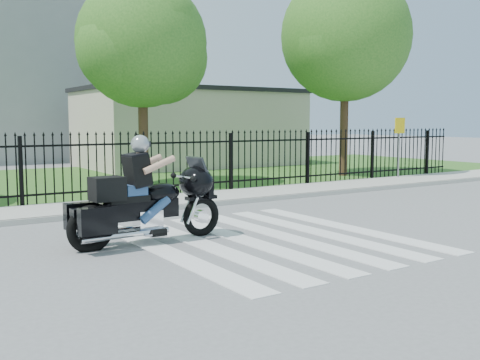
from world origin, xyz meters
TOP-DOWN VIEW (x-y plane):
  - ground at (0.00, 0.00)m, footprint 120.00×120.00m
  - crosswalk at (0.00, 0.00)m, footprint 5.00×5.50m
  - sidewalk at (0.00, 5.00)m, footprint 40.00×2.00m
  - curb at (0.00, 4.00)m, footprint 40.00×0.12m
  - grass_strip at (0.00, 12.00)m, footprint 40.00×12.00m
  - iron_fence at (0.00, 6.00)m, footprint 26.00×0.04m
  - tree_mid at (1.50, 9.00)m, footprint 4.20×4.20m
  - tree_right at (9.50, 8.00)m, footprint 5.00×5.00m
  - building_low at (7.00, 16.00)m, footprint 10.00×6.00m
  - building_low_roof at (7.00, 16.00)m, footprint 10.20×6.20m
  - motorcycle_rider at (-2.02, 0.90)m, footprint 2.96×0.96m
  - traffic_sign at (10.04, 5.69)m, footprint 0.47×0.08m

SIDE VIEW (x-z plane):
  - ground at x=0.00m, z-range 0.00..0.00m
  - crosswalk at x=0.00m, z-range 0.00..0.01m
  - grass_strip at x=0.00m, z-range 0.00..0.02m
  - sidewalk at x=0.00m, z-range 0.00..0.12m
  - curb at x=0.00m, z-range 0.00..0.12m
  - motorcycle_rider at x=-2.02m, z-range -0.18..1.78m
  - iron_fence at x=0.00m, z-range 0.00..1.80m
  - traffic_sign at x=10.04m, z-range 0.58..2.74m
  - building_low at x=7.00m, z-range 0.00..3.50m
  - building_low_roof at x=7.00m, z-range 3.50..3.70m
  - tree_mid at x=1.50m, z-range 1.28..8.06m
  - tree_right at x=9.50m, z-range 1.44..9.34m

